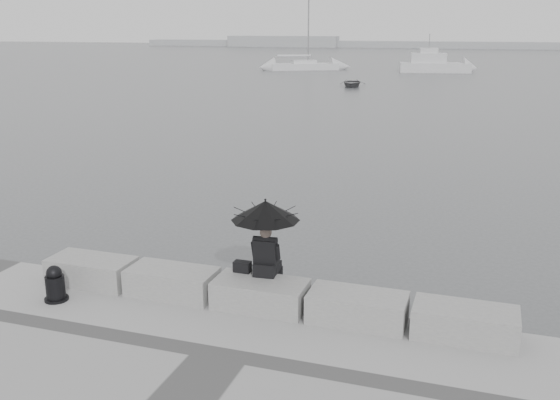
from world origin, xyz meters
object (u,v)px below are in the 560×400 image
(seated_person, at_px, (265,220))
(motor_cruiser, at_px, (435,65))
(dinghy, at_px, (352,83))
(mooring_bollard, at_px, (55,286))
(sailboat_left, at_px, (304,66))

(seated_person, bearing_deg, motor_cruiser, 87.30)
(motor_cruiser, xyz_separation_m, dinghy, (-5.42, -21.10, -0.60))
(mooring_bollard, bearing_deg, motor_cruiser, 89.53)
(sailboat_left, bearing_deg, seated_person, -102.80)
(mooring_bollard, distance_m, dinghy, 47.65)
(sailboat_left, relative_size, motor_cruiser, 1.52)
(motor_cruiser, distance_m, dinghy, 21.79)
(mooring_bollard, bearing_deg, seated_person, 18.23)
(mooring_bollard, height_order, sailboat_left, sailboat_left)
(motor_cruiser, bearing_deg, dinghy, -114.72)
(seated_person, distance_m, sailboat_left, 68.96)
(motor_cruiser, relative_size, dinghy, 2.41)
(mooring_bollard, bearing_deg, sailboat_left, 102.73)
(sailboat_left, relative_size, dinghy, 3.67)
(mooring_bollard, bearing_deg, dinghy, 95.85)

